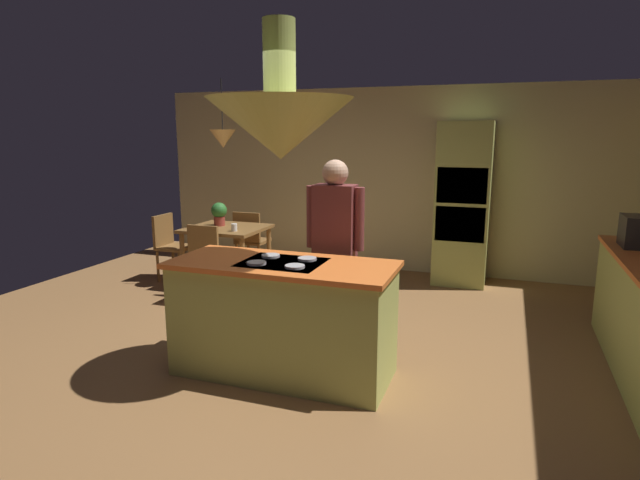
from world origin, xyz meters
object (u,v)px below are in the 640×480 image
object	(u,v)px
dining_table	(226,236)
chair_facing_island	(199,258)
chair_at_corner	(170,242)
kitchen_island	(283,318)
chair_by_back_wall	(250,238)
oven_tower	(463,204)
potted_plant_on_table	(219,213)
cup_on_table	(234,227)
person_at_island	(335,242)

from	to	relation	value
dining_table	chair_facing_island	bearing A→B (deg)	-90.00
chair_facing_island	dining_table	bearing A→B (deg)	90.00
chair_facing_island	chair_at_corner	xyz separation A→B (m)	(-0.86, 0.65, 0.00)
kitchen_island	dining_table	size ratio (longest dim) A/B	1.87
dining_table	chair_by_back_wall	size ratio (longest dim) A/B	1.10
oven_tower	chair_at_corner	world-z (taller)	oven_tower
dining_table	potted_plant_on_table	xyz separation A→B (m)	(-0.13, 0.07, 0.28)
chair_facing_island	cup_on_table	distance (m)	0.58
chair_facing_island	chair_at_corner	world-z (taller)	same
chair_facing_island	cup_on_table	world-z (taller)	chair_facing_island
dining_table	cup_on_table	xyz separation A→B (m)	(0.23, -0.21, 0.16)
kitchen_island	oven_tower	bearing A→B (deg)	71.26
chair_at_corner	potted_plant_on_table	size ratio (longest dim) A/B	2.90
kitchen_island	person_at_island	xyz separation A→B (m)	(0.22, 0.66, 0.51)
person_at_island	dining_table	bearing A→B (deg)	143.05
potted_plant_on_table	person_at_island	bearing A→B (deg)	-36.33
person_at_island	chair_by_back_wall	distance (m)	2.88
chair_at_corner	cup_on_table	distance (m)	1.15
chair_facing_island	chair_at_corner	size ratio (longest dim) A/B	1.00
person_at_island	chair_facing_island	distance (m)	2.13
kitchen_island	chair_by_back_wall	bearing A→B (deg)	121.72
oven_tower	cup_on_table	bearing A→B (deg)	-152.11
cup_on_table	chair_facing_island	bearing A→B (deg)	-118.32
oven_tower	dining_table	distance (m)	3.05
chair_facing_island	chair_at_corner	bearing A→B (deg)	142.76
chair_by_back_wall	chair_at_corner	world-z (taller)	same
oven_tower	person_at_island	size ratio (longest dim) A/B	1.22
dining_table	cup_on_table	size ratio (longest dim) A/B	10.60
potted_plant_on_table	dining_table	bearing A→B (deg)	-26.21
oven_tower	cup_on_table	size ratio (longest dim) A/B	23.04
potted_plant_on_table	kitchen_island	bearing A→B (deg)	-49.75
potted_plant_on_table	cup_on_table	world-z (taller)	potted_plant_on_table
kitchen_island	oven_tower	world-z (taller)	oven_tower
chair_at_corner	kitchen_island	bearing A→B (deg)	-129.41
chair_facing_island	chair_by_back_wall	distance (m)	1.30
cup_on_table	potted_plant_on_table	bearing A→B (deg)	142.72
kitchen_island	chair_facing_island	size ratio (longest dim) A/B	2.05
kitchen_island	chair_by_back_wall	xyz separation A→B (m)	(-1.70, 2.75, 0.03)
kitchen_island	cup_on_table	bearing A→B (deg)	127.85
person_at_island	chair_at_corner	size ratio (longest dim) A/B	1.96
chair_facing_island	potted_plant_on_table	distance (m)	0.84
oven_tower	chair_facing_island	bearing A→B (deg)	-147.36
cup_on_table	chair_at_corner	bearing A→B (deg)	168.87
chair_at_corner	potted_plant_on_table	distance (m)	0.84
oven_tower	dining_table	size ratio (longest dim) A/B	2.17
person_at_island	cup_on_table	world-z (taller)	person_at_island
oven_tower	kitchen_island	bearing A→B (deg)	-108.74
person_at_island	chair_facing_island	bearing A→B (deg)	157.54
dining_table	chair_facing_island	distance (m)	0.67
person_at_island	chair_at_corner	world-z (taller)	person_at_island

